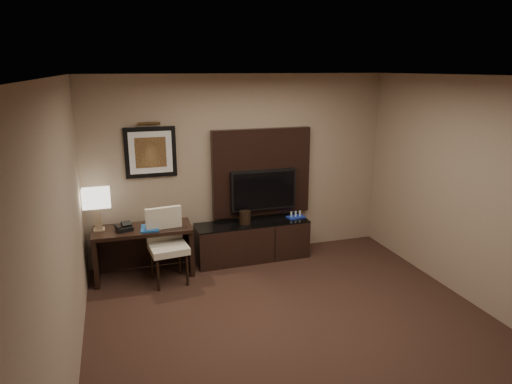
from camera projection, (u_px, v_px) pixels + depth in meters
name	position (u px, v px, depth m)	size (l,w,h in m)	color
floor	(306.00, 340.00, 4.82)	(4.50, 5.00, 0.01)	black
ceiling	(314.00, 76.00, 4.10)	(4.50, 5.00, 0.01)	silver
wall_back	(241.00, 167.00, 6.76)	(4.50, 0.01, 2.70)	gray
wall_left	(62.00, 244.00, 3.81)	(0.01, 5.00, 2.70)	gray
wall_right	(494.00, 199.00, 5.11)	(0.01, 5.00, 2.70)	gray
desk	(144.00, 252.00, 6.22)	(1.30, 0.56, 0.70)	black
credenza	(252.00, 241.00, 6.79)	(1.68, 0.47, 0.58)	black
tv_wall_panel	(261.00, 172.00, 6.81)	(1.50, 0.12, 1.30)	black
tv	(263.00, 190.00, 6.79)	(1.00, 0.08, 0.60)	black
artwork	(151.00, 152.00, 6.29)	(0.70, 0.04, 0.70)	black
picture_light	(149.00, 123.00, 6.15)	(0.04, 0.04, 0.30)	#432F15
desk_chair	(168.00, 247.00, 5.98)	(0.48, 0.55, 0.99)	beige
table_lamp	(97.00, 209.00, 5.96)	(0.36, 0.21, 0.59)	tan
desk_phone	(124.00, 227.00, 6.02)	(0.19, 0.17, 0.10)	black
blue_folder	(150.00, 228.00, 6.09)	(0.23, 0.31, 0.02)	#18509E
book	(148.00, 220.00, 6.08)	(0.17, 0.02, 0.23)	#B8A890
water_bottle	(169.00, 219.00, 6.23)	(0.06, 0.06, 0.17)	silver
ice_bucket	(245.00, 217.00, 6.63)	(0.17, 0.17, 0.19)	black
minibar_tray	(296.00, 215.00, 6.91)	(0.26, 0.16, 0.09)	#1A32AB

